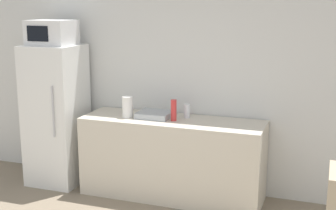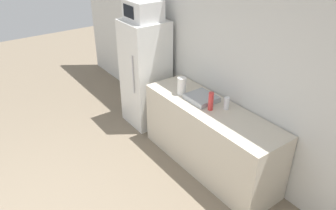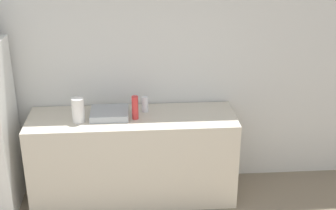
# 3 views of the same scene
# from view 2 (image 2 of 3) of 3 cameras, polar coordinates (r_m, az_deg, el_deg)

# --- Properties ---
(wall_back) EXTENTS (8.00, 0.06, 2.60)m
(wall_back) POSITION_cam_2_polar(r_m,az_deg,el_deg) (3.94, 11.81, 6.58)
(wall_back) COLOR silver
(wall_back) RESTS_ON ground_plane
(refrigerator) EXTENTS (0.59, 0.60, 1.60)m
(refrigerator) POSITION_cam_2_polar(r_m,az_deg,el_deg) (4.90, -3.92, 5.41)
(refrigerator) COLOR white
(refrigerator) RESTS_ON ground_plane
(microwave) EXTENTS (0.47, 0.41, 0.27)m
(microwave) POSITION_cam_2_polar(r_m,az_deg,el_deg) (4.61, -4.35, 16.17)
(microwave) COLOR white
(microwave) RESTS_ON refrigerator
(counter) EXTENTS (1.95, 0.60, 0.86)m
(counter) POSITION_cam_2_polar(r_m,az_deg,el_deg) (4.13, 7.19, -5.62)
(counter) COLOR beige
(counter) RESTS_ON ground_plane
(sink_basin) EXTENTS (0.35, 0.32, 0.06)m
(sink_basin) POSITION_cam_2_polar(r_m,az_deg,el_deg) (4.04, 5.87, 1.23)
(sink_basin) COLOR #9EA3A8
(sink_basin) RESTS_ON counter
(bottle_tall) EXTENTS (0.06, 0.06, 0.22)m
(bottle_tall) POSITION_cam_2_polar(r_m,az_deg,el_deg) (3.80, 7.47, 0.65)
(bottle_tall) COLOR red
(bottle_tall) RESTS_ON counter
(bottle_short) EXTENTS (0.06, 0.06, 0.15)m
(bottle_short) POSITION_cam_2_polar(r_m,az_deg,el_deg) (3.86, 10.15, 0.30)
(bottle_short) COLOR silver
(bottle_short) RESTS_ON counter
(paper_towel_roll) EXTENTS (0.11, 0.11, 0.23)m
(paper_towel_roll) POSITION_cam_2_polar(r_m,az_deg,el_deg) (4.13, 2.43, 3.35)
(paper_towel_roll) COLOR white
(paper_towel_roll) RESTS_ON counter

